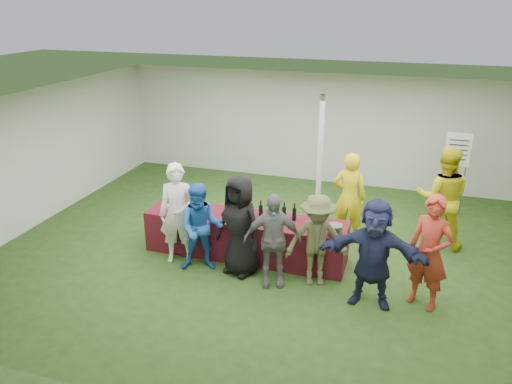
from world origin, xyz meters
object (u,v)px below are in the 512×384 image
(customer_2, at_px, (240,226))
(dump_bucket, at_px, (335,230))
(serving_table, at_px, (245,236))
(customer_0, at_px, (178,214))
(wine_list_sign, at_px, (457,156))
(customer_6, at_px, (429,253))
(customer_1, at_px, (201,228))
(customer_4, at_px, (317,241))
(customer_5, at_px, (374,253))
(staff_pourer, at_px, (349,197))
(customer_3, at_px, (272,240))
(staff_back, at_px, (442,198))

(customer_2, bearing_deg, dump_bucket, 32.14)
(serving_table, height_order, customer_0, customer_0)
(wine_list_sign, distance_m, customer_6, 3.76)
(customer_1, bearing_deg, serving_table, 32.43)
(dump_bucket, relative_size, customer_4, 0.16)
(customer_2, distance_m, customer_5, 2.20)
(wine_list_sign, bearing_deg, staff_pourer, -136.58)
(customer_4, bearing_deg, wine_list_sign, 40.57)
(staff_pourer, bearing_deg, customer_3, 65.11)
(dump_bucket, bearing_deg, customer_0, -173.45)
(staff_back, xyz_separation_m, customer_3, (-2.57, -2.23, -0.18))
(staff_pourer, height_order, customer_2, staff_pourer)
(serving_table, bearing_deg, customer_6, -12.08)
(wine_list_sign, bearing_deg, customer_2, -133.75)
(staff_pourer, height_order, customer_6, customer_6)
(serving_table, relative_size, staff_back, 1.87)
(dump_bucket, distance_m, customer_3, 1.05)
(serving_table, height_order, customer_2, customer_2)
(customer_0, bearing_deg, customer_3, -24.58)
(customer_5, bearing_deg, customer_4, 161.90)
(wine_list_sign, distance_m, customer_2, 5.04)
(wine_list_sign, height_order, customer_6, wine_list_sign)
(wine_list_sign, xyz_separation_m, staff_pourer, (-1.93, -1.82, -0.45))
(dump_bucket, relative_size, customer_0, 0.14)
(serving_table, distance_m, customer_2, 0.76)
(dump_bucket, distance_m, staff_back, 2.38)
(customer_5, relative_size, customer_6, 0.96)
(wine_list_sign, distance_m, customer_5, 4.13)
(customer_6, bearing_deg, customer_0, -157.16)
(customer_1, height_order, customer_2, customer_2)
(customer_2, distance_m, customer_6, 2.97)
(staff_back, bearing_deg, customer_5, 65.60)
(serving_table, relative_size, customer_6, 2.03)
(staff_pourer, xyz_separation_m, customer_2, (-1.54, -1.80, -0.00))
(customer_4, bearing_deg, staff_back, 28.51)
(dump_bucket, distance_m, customer_0, 2.67)
(customer_1, bearing_deg, staff_pourer, 22.19)
(wine_list_sign, distance_m, customer_3, 4.79)
(dump_bucket, distance_m, customer_4, 0.41)
(serving_table, xyz_separation_m, customer_4, (1.39, -0.55, 0.40))
(dump_bucket, height_order, customer_2, customer_2)
(staff_pourer, distance_m, customer_3, 2.20)
(dump_bucket, height_order, customer_3, customer_3)
(serving_table, xyz_separation_m, customer_6, (3.07, -0.66, 0.51))
(staff_back, height_order, customer_6, staff_back)
(customer_2, relative_size, customer_5, 1.01)
(staff_pourer, relative_size, customer_1, 1.12)
(wine_list_sign, relative_size, customer_5, 1.06)
(serving_table, relative_size, customer_5, 2.12)
(staff_back, xyz_separation_m, customer_1, (-3.84, -2.14, -0.19))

